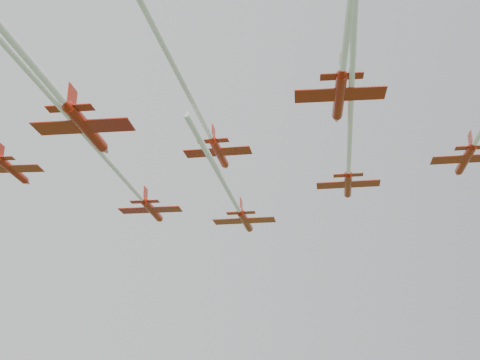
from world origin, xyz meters
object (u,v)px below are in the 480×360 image
object	(u,v)px
jet_lead	(236,205)
jet_row4_left	(36,68)
jet_row2_left	(128,183)
jet_row4_right	(351,1)
jet_row3_mid	(197,110)
jet_row2_right	(350,140)

from	to	relation	value
jet_lead	jet_row4_left	size ratio (longest dim) A/B	0.82
jet_row2_left	jet_row4_right	world-z (taller)	jet_row4_right
jet_row4_left	jet_row4_right	bearing A→B (deg)	-4.98
jet_row4_right	jet_row3_mid	bearing A→B (deg)	131.50
jet_row2_right	jet_row4_right	xyz separation A→B (m)	(-11.98, -23.44, -0.13)
jet_row2_right	jet_row3_mid	xyz separation A→B (m)	(-18.80, -2.83, -0.35)
jet_row2_right	jet_row3_mid	size ratio (longest dim) A/B	1.25
jet_row2_left	jet_row4_left	world-z (taller)	jet_row4_left
jet_lead	jet_row3_mid	world-z (taller)	jet_row3_mid
jet_lead	jet_row4_right	distance (m)	45.64
jet_lead	jet_row2_right	size ratio (longest dim) A/B	0.73
jet_lead	jet_row3_mid	xyz separation A→B (m)	(-11.86, -24.72, 1.52)
jet_row3_mid	jet_row4_right	bearing A→B (deg)	-44.77
jet_row4_right	jet_row2_left	bearing A→B (deg)	129.77
jet_row4_left	jet_row2_left	bearing A→B (deg)	91.43
jet_row2_left	jet_row4_right	distance (m)	39.91
jet_row3_mid	jet_row4_left	xyz separation A→B (m)	(-15.37, -8.20, -2.49)
jet_row3_mid	jet_row4_left	world-z (taller)	jet_row3_mid
jet_lead	jet_row2_left	world-z (taller)	jet_lead
jet_lead	jet_row2_right	distance (m)	23.04
jet_lead	jet_row4_right	size ratio (longest dim) A/B	0.73
jet_lead	jet_row2_right	bearing A→B (deg)	-45.64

